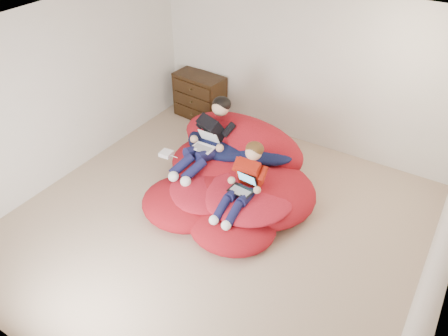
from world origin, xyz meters
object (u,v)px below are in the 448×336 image
Objects in this scene: dresser at (200,96)px; older_boy at (209,135)px; beanbag_pile at (234,175)px; laptop_white at (206,143)px; younger_boy at (245,179)px; laptop_black at (243,185)px.

older_boy reaches higher than dresser.
dresser is at bearing 129.15° from older_boy.
older_boy is (1.15, -1.41, 0.31)m from dresser.
laptop_white is (-0.48, 0.02, 0.37)m from beanbag_pile.
younger_boy is 3.16× the size of laptop_black.
older_boy reaches higher than younger_boy.
beanbag_pile is at bearing 132.41° from laptop_black.
beanbag_pile is 0.67m from older_boy.
older_boy is 1.28× the size of younger_boy.
laptop_white is (0.00, -0.10, -0.08)m from older_boy.
laptop_black is (0.00, -0.03, -0.09)m from younger_boy.
older_boy is 1.07m from laptop_black.
beanbag_pile is 0.70m from younger_boy.
laptop_white is at bearing -52.67° from dresser.
dresser is 0.95× the size of younger_boy.
dresser reaches higher than laptop_white.
laptop_white is at bearing 152.12° from laptop_black.
older_boy is 0.13m from laptop_white.
beanbag_pile is 0.67m from laptop_black.
older_boy is at bearing 166.26° from beanbag_pile.
younger_boy is (0.41, -0.42, 0.38)m from beanbag_pile.
older_boy is at bearing 147.55° from laptop_black.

